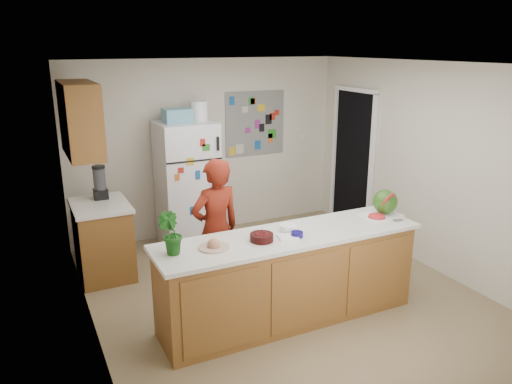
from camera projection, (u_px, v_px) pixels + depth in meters
name	position (u px, v px, depth m)	size (l,w,h in m)	color
floor	(282.00, 294.00, 5.60)	(4.00, 4.50, 0.02)	brown
wall_back	(208.00, 147.00, 7.19)	(4.00, 0.02, 2.50)	beige
wall_left	(84.00, 213.00, 4.40)	(0.02, 4.50, 2.50)	beige
wall_right	(428.00, 166.00, 6.08)	(0.02, 4.50, 2.50)	beige
ceiling	(286.00, 63.00, 4.88)	(4.00, 4.50, 0.02)	white
doorway	(353.00, 161.00, 7.39)	(0.03, 0.85, 2.04)	black
peninsula_base	(289.00, 279.00, 4.96)	(2.60, 0.62, 0.88)	brown
peninsula_top	(290.00, 236.00, 4.83)	(2.68, 0.70, 0.04)	silver
side_counter_base	(103.00, 241.00, 5.93)	(0.60, 0.80, 0.86)	brown
side_counter_top	(100.00, 205.00, 5.80)	(0.64, 0.84, 0.04)	silver
upper_cabinets	(80.00, 119.00, 5.41)	(0.35, 1.00, 0.80)	brown
refrigerator	(187.00, 184.00, 6.79)	(0.75, 0.70, 1.70)	silver
fridge_top_bin	(177.00, 116.00, 6.48)	(0.35, 0.28, 0.18)	#5999B2
photo_collage	(255.00, 123.00, 7.40)	(0.95, 0.01, 0.95)	slate
person	(216.00, 230.00, 5.32)	(0.57, 0.37, 1.56)	maroon
blender_appliance	(100.00, 183.00, 5.94)	(0.14, 0.14, 0.38)	black
cutting_board	(381.00, 215.00, 5.34)	(0.40, 0.30, 0.01)	white
watermelon	(385.00, 202.00, 5.34)	(0.26, 0.26, 0.26)	#266115
watermelon_slice	(377.00, 216.00, 5.25)	(0.17, 0.17, 0.02)	#DA3458
cherry_bowl	(262.00, 237.00, 4.65)	(0.22, 0.22, 0.07)	black
white_bowl	(288.00, 228.00, 4.90)	(0.17, 0.17, 0.06)	silver
cobalt_bowl	(297.00, 234.00, 4.75)	(0.12, 0.12, 0.05)	#100958
plate	(214.00, 247.00, 4.49)	(0.28, 0.28, 0.02)	#B6AE8A
paper_towel	(288.00, 237.00, 4.72)	(0.18, 0.16, 0.02)	silver
keys	(398.00, 220.00, 5.18)	(0.10, 0.04, 0.01)	gray
potted_plant	(170.00, 233.00, 4.32)	(0.21, 0.17, 0.38)	#1B4511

